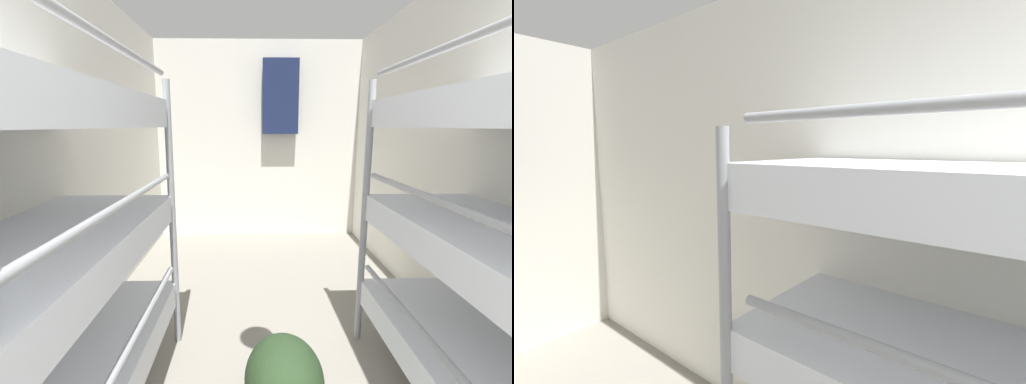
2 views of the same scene
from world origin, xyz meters
TOP-DOWN VIEW (x-y plane):
  - wall_left at (-1.32, 2.32)m, footprint 0.06×4.77m
  - wall_right at (1.32, 2.32)m, footprint 0.06×4.77m
  - wall_back at (0.00, 4.68)m, footprint 2.70×0.06m
  - bunk_stack_left_near at (-0.95, 1.38)m, footprint 0.69×1.77m
  - duffel_bag at (0.04, 1.67)m, footprint 0.40×0.50m
  - hanging_coat at (0.27, 4.53)m, footprint 0.44×0.12m

SIDE VIEW (x-z plane):
  - duffel_bag at x=0.04m, z-range 0.00..0.40m
  - bunk_stack_left_near at x=-0.95m, z-range 0.07..1.82m
  - wall_left at x=-1.32m, z-range 0.00..2.50m
  - wall_right at x=1.32m, z-range 0.00..2.50m
  - wall_back at x=0.00m, z-range 0.00..2.50m
  - hanging_coat at x=0.27m, z-range 1.35..2.25m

